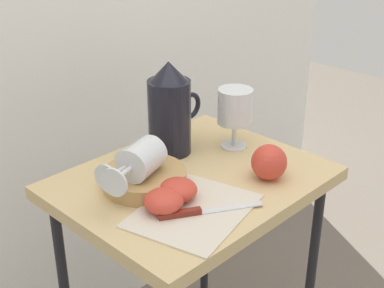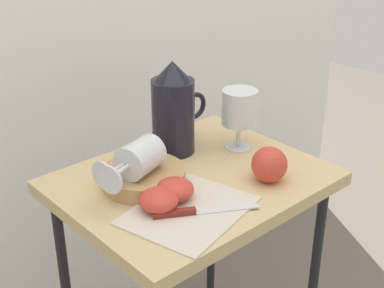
{
  "view_description": "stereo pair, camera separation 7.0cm",
  "coord_description": "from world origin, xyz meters",
  "px_view_note": "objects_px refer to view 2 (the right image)",
  "views": [
    {
      "loc": [
        -0.75,
        -0.74,
        1.31
      ],
      "look_at": [
        0.0,
        0.0,
        0.81
      ],
      "focal_mm": 51.04,
      "sensor_mm": 36.0,
      "label": 1
    },
    {
      "loc": [
        -0.7,
        -0.79,
        1.31
      ],
      "look_at": [
        0.0,
        0.0,
        0.81
      ],
      "focal_mm": 51.04,
      "sensor_mm": 36.0,
      "label": 2
    }
  ],
  "objects_px": {
    "table": "(192,207)",
    "apple_half_left": "(159,200)",
    "apple_half_right": "(175,189)",
    "apple_whole": "(269,165)",
    "knife": "(190,212)",
    "pitcher": "(174,115)",
    "wine_glass_tipped_near": "(138,157)",
    "wine_glass_tipped_far": "(139,158)",
    "wine_glass_upright": "(239,110)",
    "basket_tray": "(144,177)"
  },
  "relations": [
    {
      "from": "apple_half_right",
      "to": "wine_glass_tipped_far",
      "type": "bearing_deg",
      "value": 105.81
    },
    {
      "from": "wine_glass_tipped_far",
      "to": "apple_whole",
      "type": "xyz_separation_m",
      "value": [
        0.23,
        -0.16,
        -0.03
      ]
    },
    {
      "from": "wine_glass_upright",
      "to": "wine_glass_tipped_far",
      "type": "xyz_separation_m",
      "value": [
        -0.3,
        -0.0,
        -0.03
      ]
    },
    {
      "from": "wine_glass_tipped_near",
      "to": "apple_whole",
      "type": "distance_m",
      "value": 0.28
    },
    {
      "from": "pitcher",
      "to": "wine_glass_tipped_far",
      "type": "distance_m",
      "value": 0.19
    },
    {
      "from": "wine_glass_upright",
      "to": "table",
      "type": "bearing_deg",
      "value": -169.2
    },
    {
      "from": "apple_half_right",
      "to": "apple_whole",
      "type": "relative_size",
      "value": 1.0
    },
    {
      "from": "apple_whole",
      "to": "wine_glass_upright",
      "type": "bearing_deg",
      "value": 66.52
    },
    {
      "from": "pitcher",
      "to": "wine_glass_tipped_near",
      "type": "height_order",
      "value": "pitcher"
    },
    {
      "from": "wine_glass_tipped_far",
      "to": "apple_half_right",
      "type": "bearing_deg",
      "value": -74.19
    },
    {
      "from": "pitcher",
      "to": "apple_half_right",
      "type": "relative_size",
      "value": 2.86
    },
    {
      "from": "wine_glass_upright",
      "to": "wine_glass_tipped_near",
      "type": "xyz_separation_m",
      "value": [
        -0.29,
        0.01,
        -0.03
      ]
    },
    {
      "from": "apple_half_right",
      "to": "basket_tray",
      "type": "bearing_deg",
      "value": 94.12
    },
    {
      "from": "wine_glass_upright",
      "to": "apple_half_left",
      "type": "distance_m",
      "value": 0.34
    },
    {
      "from": "table",
      "to": "pitcher",
      "type": "xyz_separation_m",
      "value": [
        0.05,
        0.13,
        0.17
      ]
    },
    {
      "from": "table",
      "to": "knife",
      "type": "distance_m",
      "value": 0.18
    },
    {
      "from": "apple_whole",
      "to": "knife",
      "type": "bearing_deg",
      "value": 177.61
    },
    {
      "from": "basket_tray",
      "to": "knife",
      "type": "relative_size",
      "value": 0.94
    },
    {
      "from": "apple_whole",
      "to": "table",
      "type": "bearing_deg",
      "value": 132.43
    },
    {
      "from": "table",
      "to": "knife",
      "type": "relative_size",
      "value": 3.8
    },
    {
      "from": "apple_half_left",
      "to": "apple_whole",
      "type": "relative_size",
      "value": 1.0
    },
    {
      "from": "basket_tray",
      "to": "apple_half_right",
      "type": "distance_m",
      "value": 0.1
    },
    {
      "from": "table",
      "to": "apple_whole",
      "type": "height_order",
      "value": "apple_whole"
    },
    {
      "from": "wine_glass_tipped_far",
      "to": "wine_glass_tipped_near",
      "type": "bearing_deg",
      "value": 61.52
    },
    {
      "from": "apple_half_left",
      "to": "table",
      "type": "bearing_deg",
      "value": 23.35
    },
    {
      "from": "table",
      "to": "apple_half_left",
      "type": "bearing_deg",
      "value": -156.65
    },
    {
      "from": "wine_glass_tipped_near",
      "to": "knife",
      "type": "xyz_separation_m",
      "value": [
        0.0,
        -0.16,
        -0.06
      ]
    },
    {
      "from": "pitcher",
      "to": "wine_glass_upright",
      "type": "relative_size",
      "value": 1.52
    },
    {
      "from": "wine_glass_tipped_near",
      "to": "apple_half_right",
      "type": "xyz_separation_m",
      "value": [
        0.02,
        -0.09,
        -0.04
      ]
    },
    {
      "from": "wine_glass_upright",
      "to": "wine_glass_tipped_near",
      "type": "height_order",
      "value": "wine_glass_upright"
    },
    {
      "from": "pitcher",
      "to": "apple_half_right",
      "type": "bearing_deg",
      "value": -129.6
    },
    {
      "from": "wine_glass_upright",
      "to": "apple_half_right",
      "type": "height_order",
      "value": "wine_glass_upright"
    },
    {
      "from": "table",
      "to": "wine_glass_tipped_far",
      "type": "height_order",
      "value": "wine_glass_tipped_far"
    },
    {
      "from": "table",
      "to": "knife",
      "type": "height_order",
      "value": "knife"
    },
    {
      "from": "table",
      "to": "apple_half_left",
      "type": "distance_m",
      "value": 0.19
    },
    {
      "from": "basket_tray",
      "to": "knife",
      "type": "distance_m",
      "value": 0.16
    },
    {
      "from": "wine_glass_tipped_near",
      "to": "apple_half_left",
      "type": "height_order",
      "value": "wine_glass_tipped_near"
    },
    {
      "from": "apple_half_right",
      "to": "knife",
      "type": "bearing_deg",
      "value": -102.78
    },
    {
      "from": "apple_whole",
      "to": "knife",
      "type": "distance_m",
      "value": 0.22
    },
    {
      "from": "table",
      "to": "apple_half_right",
      "type": "relative_size",
      "value": 9.27
    },
    {
      "from": "apple_half_right",
      "to": "pitcher",
      "type": "bearing_deg",
      "value": 50.4
    },
    {
      "from": "apple_half_left",
      "to": "knife",
      "type": "height_order",
      "value": "apple_half_left"
    },
    {
      "from": "apple_whole",
      "to": "pitcher",
      "type": "bearing_deg",
      "value": 103.2
    },
    {
      "from": "wine_glass_upright",
      "to": "knife",
      "type": "height_order",
      "value": "wine_glass_upright"
    },
    {
      "from": "apple_whole",
      "to": "knife",
      "type": "height_order",
      "value": "apple_whole"
    },
    {
      "from": "wine_glass_upright",
      "to": "wine_glass_tipped_far",
      "type": "bearing_deg",
      "value": -179.96
    },
    {
      "from": "basket_tray",
      "to": "wine_glass_tipped_far",
      "type": "bearing_deg",
      "value": -148.68
    },
    {
      "from": "wine_glass_upright",
      "to": "wine_glass_tipped_near",
      "type": "relative_size",
      "value": 0.91
    },
    {
      "from": "wine_glass_tipped_far",
      "to": "apple_half_right",
      "type": "xyz_separation_m",
      "value": [
        0.02,
        -0.08,
        -0.05
      ]
    },
    {
      "from": "basket_tray",
      "to": "wine_glass_upright",
      "type": "bearing_deg",
      "value": -2.1
    }
  ]
}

